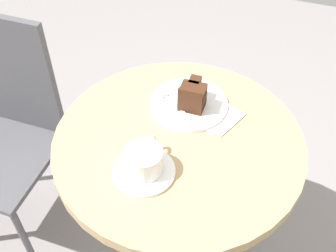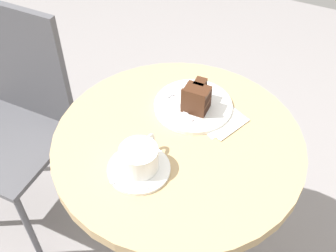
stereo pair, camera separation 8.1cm
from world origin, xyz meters
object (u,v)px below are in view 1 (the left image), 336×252
at_px(teaspoon, 131,186).
at_px(napkin, 215,114).
at_px(cake_slice, 191,96).
at_px(cafe_chair, 4,120).
at_px(saucer, 144,171).
at_px(coffee_cup, 144,159).
at_px(cake_plate, 189,104).
at_px(fork, 170,100).

distance_m(teaspoon, napkin, 0.34).
height_order(teaspoon, napkin, teaspoon).
height_order(cake_slice, cafe_chair, cafe_chair).
distance_m(saucer, cake_slice, 0.27).
relative_size(saucer, coffee_cup, 1.22).
xyz_separation_m(cake_plate, cake_slice, (-0.01, -0.01, 0.04)).
relative_size(coffee_cup, cake_plate, 0.58).
relative_size(saucer, teaspoon, 1.64).
xyz_separation_m(saucer, teaspoon, (-0.06, 0.01, 0.01)).
relative_size(cake_slice, cafe_chair, 0.10).
distance_m(cake_plate, fork, 0.06).
distance_m(napkin, cafe_chair, 0.75).
xyz_separation_m(coffee_cup, cafe_chair, (0.18, 0.60, -0.23)).
bearing_deg(cake_slice, cafe_chair, 96.60).
distance_m(coffee_cup, fork, 0.26).
xyz_separation_m(cake_slice, napkin, (-0.00, -0.07, -0.05)).
bearing_deg(saucer, coffee_cup, 1.49).
height_order(coffee_cup, fork, coffee_cup).
bearing_deg(cake_slice, coffee_cup, 170.59).
bearing_deg(saucer, teaspoon, 169.19).
relative_size(fork, napkin, 0.75).
xyz_separation_m(cake_slice, cafe_chair, (-0.07, 0.65, -0.24)).
distance_m(saucer, cafe_chair, 0.66).
xyz_separation_m(cake_slice, fork, (-0.00, 0.06, -0.03)).
relative_size(saucer, cake_plate, 0.70).
relative_size(cake_plate, fork, 1.66).
bearing_deg(coffee_cup, fork, 4.66).
relative_size(coffee_cup, fork, 0.96).
distance_m(coffee_cup, cake_plate, 0.27).
bearing_deg(cake_slice, fork, 90.94).
height_order(coffee_cup, teaspoon, coffee_cup).
distance_m(saucer, cake_plate, 0.27).
height_order(saucer, coffee_cup, coffee_cup).
bearing_deg(cake_plate, coffee_cup, 172.90).
height_order(fork, cafe_chair, cafe_chair).
distance_m(cake_slice, fork, 0.07).
distance_m(coffee_cup, teaspoon, 0.07).
bearing_deg(saucer, fork, 4.59).
xyz_separation_m(coffee_cup, teaspoon, (-0.06, 0.01, -0.03)).
xyz_separation_m(coffee_cup, fork, (0.25, 0.02, -0.03)).
xyz_separation_m(cake_plate, napkin, (-0.01, -0.08, -0.00)).
xyz_separation_m(napkin, cafe_chair, (-0.07, 0.72, -0.19)).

